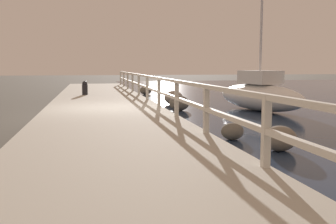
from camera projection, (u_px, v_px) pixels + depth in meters
ground_plane at (105, 116)px, 12.77m from camera, size 120.00×120.00×0.00m
dock_walkway at (104, 112)px, 12.76m from camera, size 3.80×36.00×0.29m
railing at (159, 86)px, 13.02m from camera, size 0.10×32.50×0.97m
boulder_far_strip at (280, 138)px, 7.51m from camera, size 0.65×0.59×0.49m
boulder_mid_strip at (146, 90)px, 22.38m from camera, size 0.66×0.59×0.49m
boulder_near_dock at (179, 103)px, 14.28m from camera, size 0.74×0.67×0.56m
boulder_downstream at (232, 131)px, 8.65m from camera, size 0.51×0.45×0.38m
boulder_upstream at (174, 98)px, 16.52m from camera, size 0.79×0.71×0.59m
mooring_bollard at (85, 88)px, 18.33m from camera, size 0.26×0.26×0.65m
sailboat_white at (259, 94)px, 14.31m from camera, size 2.32×4.74×7.96m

